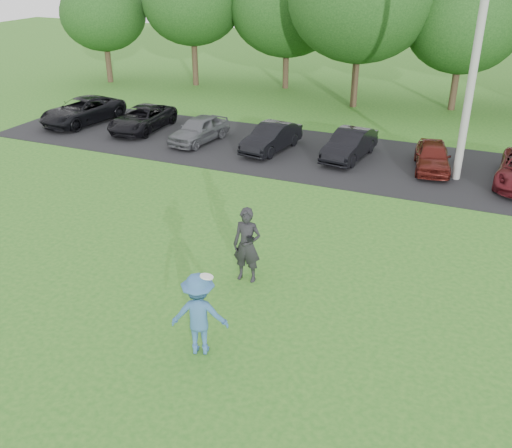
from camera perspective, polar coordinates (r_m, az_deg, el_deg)
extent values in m
plane|color=#27661D|center=(12.89, -6.28, -11.52)|extent=(100.00, 100.00, 0.00)
cube|color=black|center=(23.74, 9.14, 6.42)|extent=(32.00, 6.50, 0.03)
cylinder|color=#9B9B96|center=(21.46, 21.29, 16.47)|extent=(0.28, 0.28, 9.80)
imported|color=#335E90|center=(12.05, -5.71, -8.96)|extent=(1.37, 1.05, 1.87)
cylinder|color=white|center=(11.22, -4.96, -5.26)|extent=(0.28, 0.27, 0.11)
imported|color=black|center=(14.46, -0.91, -2.12)|extent=(0.76, 0.53, 2.01)
cube|color=black|center=(14.11, -0.55, -1.52)|extent=(0.15, 0.11, 0.10)
imported|color=black|center=(29.59, -16.98, 10.78)|extent=(2.73, 4.66, 1.22)
imported|color=black|center=(27.74, -11.30, 10.32)|extent=(1.94, 4.02, 1.10)
imported|color=#53555A|center=(25.57, -5.73, 9.40)|extent=(1.78, 3.47, 1.13)
imported|color=black|center=(24.32, 1.54, 8.65)|extent=(1.70, 3.57, 1.13)
imported|color=black|center=(23.67, 9.33, 7.86)|extent=(1.63, 3.63, 1.16)
imported|color=#511611|center=(23.13, 17.24, 6.50)|extent=(1.81, 3.35, 1.08)
cylinder|color=#38281C|center=(38.87, -14.51, 15.18)|extent=(0.36, 0.36, 2.20)
ellipsoid|color=#214C19|center=(38.46, -15.04, 19.63)|extent=(5.20, 5.20, 4.42)
cylinder|color=#38281C|center=(37.00, -6.11, 15.71)|extent=(0.36, 0.36, 2.70)
ellipsoid|color=#214C19|center=(36.54, -6.39, 21.23)|extent=(5.94, 5.94, 5.05)
cylinder|color=#38281C|center=(36.02, 2.99, 15.14)|extent=(0.36, 0.36, 2.20)
ellipsoid|color=#214C19|center=(35.53, 3.13, 20.86)|extent=(6.68, 6.68, 5.68)
cylinder|color=#38281C|center=(31.92, 9.85, 13.87)|extent=(0.36, 0.36, 2.70)
cylinder|color=#38281C|center=(32.58, 19.19, 12.63)|extent=(0.36, 0.36, 2.20)
ellipsoid|color=#214C19|center=(32.07, 20.07, 18.28)|extent=(5.76, 5.76, 4.90)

